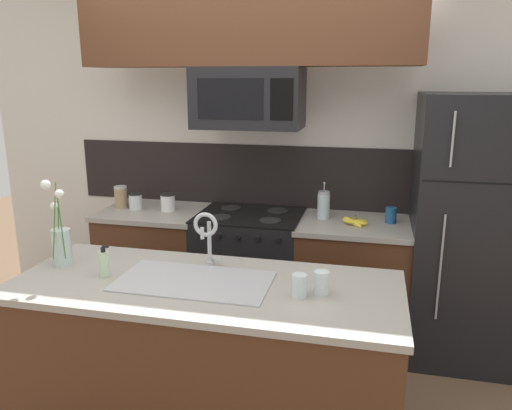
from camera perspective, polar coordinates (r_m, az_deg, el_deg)
name	(u,v)px	position (r m, az deg, el deg)	size (l,w,h in m)	color
ground_plane	(214,398)	(3.26, -4.77, -21.15)	(10.00, 10.00, 0.00)	brown
rear_partition	(299,157)	(3.88, 4.94, 5.50)	(5.20, 0.10, 2.60)	silver
splash_band	(260,176)	(3.91, 0.41, 3.38)	(3.03, 0.01, 0.48)	black
back_counter_left	(157,265)	(4.04, -11.25, -6.76)	(0.78, 0.65, 0.91)	#4C2B19
back_counter_right	(352,283)	(3.71, 10.88, -8.72)	(0.79, 0.65, 0.91)	#4C2B19
stove_range	(250,273)	(3.80, -0.71, -7.77)	(0.76, 0.64, 0.93)	black
microwave	(249,98)	(3.51, -0.86, 12.14)	(0.74, 0.40, 0.41)	black
upper_cabinet_band	(248,19)	(3.50, -0.98, 20.44)	(2.27, 0.34, 0.60)	#4C2B19
refrigerator	(474,231)	(3.64, 23.64, -2.71)	(0.81, 0.74, 1.80)	black
storage_jar_tall	(121,197)	(4.01, -15.18, 0.90)	(0.10, 0.10, 0.17)	#997F5B
storage_jar_medium	(136,201)	(3.94, -13.59, 0.42)	(0.10, 0.10, 0.13)	silver
storage_jar_short	(168,202)	(3.85, -10.04, 0.33)	(0.11, 0.11, 0.13)	silver
banana_bunch	(355,222)	(3.49, 11.25, -1.90)	(0.19, 0.15, 0.08)	yellow
french_press	(324,205)	(3.60, 7.73, 0.01)	(0.09, 0.09, 0.27)	silver
coffee_tin	(391,215)	(3.59, 15.16, -1.14)	(0.08, 0.08, 0.11)	#1E5184
island_counter	(207,365)	(2.71, -5.64, -17.70)	(1.93, 0.79, 0.91)	#4C2B19
kitchen_sink	(194,295)	(2.55, -7.05, -10.13)	(0.76, 0.42, 0.16)	#ADAFB5
sink_faucet	(207,232)	(2.64, -5.65, -3.05)	(0.14, 0.14, 0.31)	#B7BABF
dish_soap_bottle	(104,263)	(2.66, -16.97, -6.40)	(0.06, 0.05, 0.16)	beige
drinking_glass	(300,286)	(2.33, 5.00, -9.16)	(0.07, 0.07, 0.11)	silver
spare_glass	(321,283)	(2.37, 7.48, -8.81)	(0.07, 0.07, 0.11)	silver
flower_vase	(61,244)	(2.87, -21.36, -4.12)	(0.14, 0.16, 0.49)	silver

